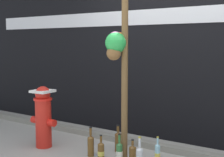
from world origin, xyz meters
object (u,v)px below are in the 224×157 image
object	(u,v)px
bottle_0	(133,154)
bottle_1	(91,145)
memorial_post	(120,15)
bottle_6	(118,141)
bottle_4	(119,153)
bottle_5	(101,151)
bottle_3	(157,156)
fire_hydrant	(43,115)

from	to	relation	value
bottle_0	bottle_1	xyz separation A→B (m)	(-0.55, -0.06, 0.02)
memorial_post	bottle_6	world-z (taller)	memorial_post
bottle_4	bottle_5	size ratio (longest dim) A/B	1.18
bottle_3	bottle_1	bearing A→B (deg)	-175.25
fire_hydrant	bottle_4	world-z (taller)	fire_hydrant
bottle_4	bottle_5	distance (m)	0.26
bottle_3	bottle_6	distance (m)	0.71
bottle_1	bottle_6	distance (m)	0.38
fire_hydrant	bottle_3	bearing A→B (deg)	4.71
bottle_4	bottle_6	xyz separation A→B (m)	(-0.23, 0.34, 0.01)
bottle_1	bottle_4	bearing A→B (deg)	-2.75
bottle_0	bottle_4	xyz separation A→B (m)	(-0.13, -0.08, 0.01)
bottle_0	bottle_5	distance (m)	0.39
bottle_5	memorial_post	bearing A→B (deg)	16.69
bottle_3	bottle_5	xyz separation A→B (m)	(-0.69, -0.09, -0.04)
bottle_0	bottle_4	bearing A→B (deg)	-146.87
memorial_post	fire_hydrant	xyz separation A→B (m)	(-1.13, -0.11, -1.27)
fire_hydrant	bottle_3	world-z (taller)	fire_hydrant
memorial_post	bottle_3	bearing A→B (deg)	3.20
bottle_6	bottle_4	bearing A→B (deg)	-56.14
bottle_1	bottle_4	world-z (taller)	bottle_1
bottle_3	bottle_5	distance (m)	0.69
fire_hydrant	memorial_post	bearing A→B (deg)	5.33
bottle_1	bottle_3	size ratio (longest dim) A/B	0.99
bottle_4	bottle_1	bearing A→B (deg)	177.25
bottle_4	bottle_5	bearing A→B (deg)	-179.68
bottle_1	bottle_6	xyz separation A→B (m)	(0.19, 0.32, -0.00)
bottle_5	bottle_6	world-z (taller)	bottle_6
memorial_post	bottle_6	distance (m)	1.59
memorial_post	bottle_4	bearing A→B (deg)	-63.45
bottle_0	bottle_3	xyz separation A→B (m)	(0.30, 0.01, 0.03)
memorial_post	bottle_0	distance (m)	1.59
bottle_5	bottle_6	xyz separation A→B (m)	(0.02, 0.35, 0.03)
memorial_post	bottle_5	bearing A→B (deg)	-163.31
fire_hydrant	bottle_4	xyz separation A→B (m)	(1.16, 0.04, -0.30)
bottle_0	bottle_6	bearing A→B (deg)	143.86
fire_hydrant	bottle_5	xyz separation A→B (m)	(0.90, 0.04, -0.32)
memorial_post	fire_hydrant	distance (m)	1.70
bottle_0	fire_hydrant	bearing A→B (deg)	-174.56
memorial_post	bottle_3	xyz separation A→B (m)	(0.46, 0.03, -1.55)
bottle_4	bottle_0	bearing A→B (deg)	33.13
memorial_post	bottle_4	distance (m)	1.57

